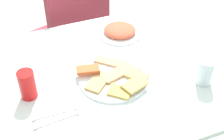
# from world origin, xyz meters

# --- Properties ---
(dining_table) EXTENTS (1.05, 0.88, 0.75)m
(dining_table) POSITION_xyz_m (0.00, 0.00, 0.66)
(dining_table) COLOR white
(dining_table) RESTS_ON ground_plane
(dining_chair) EXTENTS (0.52, 0.53, 0.89)m
(dining_chair) POSITION_xyz_m (0.00, 0.70, 0.50)
(dining_chair) COLOR maroon
(dining_chair) RESTS_ON ground_plane
(pide_platter) EXTENTS (0.29, 0.31, 0.04)m
(pide_platter) POSITION_xyz_m (-0.00, -0.04, 0.76)
(pide_platter) COLOR white
(pide_platter) RESTS_ON dining_table
(salad_plate_greens) EXTENTS (0.22, 0.22, 0.04)m
(salad_plate_greens) POSITION_xyz_m (0.15, 0.26, 0.76)
(salad_plate_greens) COLOR white
(salad_plate_greens) RESTS_ON dining_table
(soda_can) EXTENTS (0.09, 0.09, 0.12)m
(soda_can) POSITION_xyz_m (-0.35, -0.01, 0.81)
(soda_can) COLOR red
(soda_can) RESTS_ON dining_table
(drinking_glass) EXTENTS (0.07, 0.07, 0.11)m
(drinking_glass) POSITION_xyz_m (0.34, -0.19, 0.80)
(drinking_glass) COLOR silver
(drinking_glass) RESTS_ON dining_table
(paper_napkin) EXTENTS (0.15, 0.15, 0.00)m
(paper_napkin) POSITION_xyz_m (-0.29, -0.16, 0.75)
(paper_napkin) COLOR white
(paper_napkin) RESTS_ON dining_table
(fork) EXTENTS (0.18, 0.03, 0.00)m
(fork) POSITION_xyz_m (-0.29, -0.18, 0.75)
(fork) COLOR silver
(fork) RESTS_ON paper_napkin
(spoon) EXTENTS (0.17, 0.01, 0.00)m
(spoon) POSITION_xyz_m (-0.29, -0.14, 0.75)
(spoon) COLOR silver
(spoon) RESTS_ON paper_napkin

